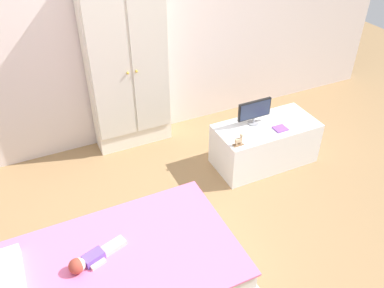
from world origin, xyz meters
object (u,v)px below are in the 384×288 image
(doll, at_px, (87,260))
(wardrobe, at_px, (128,66))
(tv_stand, at_px, (265,144))
(rocking_horse_toy, at_px, (239,140))
(bed, at_px, (110,279))
(book_purple, at_px, (280,129))
(tv_monitor, at_px, (254,111))

(doll, bearing_deg, wardrobe, 62.45)
(tv_stand, height_order, rocking_horse_toy, rocking_horse_toy)
(bed, bearing_deg, wardrobe, 66.34)
(book_purple, bearing_deg, doll, -161.64)
(book_purple, bearing_deg, tv_monitor, 133.20)
(doll, distance_m, rocking_horse_toy, 1.53)
(tv_stand, height_order, book_purple, book_purple)
(tv_stand, distance_m, tv_monitor, 0.36)
(wardrobe, relative_size, tv_monitor, 5.11)
(bed, relative_size, rocking_horse_toy, 15.35)
(doll, bearing_deg, bed, -23.79)
(bed, distance_m, doll, 0.22)
(wardrobe, bearing_deg, rocking_horse_toy, -58.18)
(rocking_horse_toy, bearing_deg, book_purple, 6.38)
(bed, relative_size, book_purple, 14.72)
(doll, relative_size, wardrobe, 0.24)
(bed, distance_m, rocking_horse_toy, 1.48)
(doll, distance_m, tv_monitor, 1.89)
(wardrobe, height_order, tv_monitor, wardrobe)
(tv_monitor, bearing_deg, bed, -152.01)
(wardrobe, bearing_deg, bed, -113.66)
(tv_stand, bearing_deg, rocking_horse_toy, -158.33)
(wardrobe, height_order, book_purple, wardrobe)
(tv_monitor, bearing_deg, tv_stand, -38.10)
(wardrobe, xyz_separation_m, rocking_horse_toy, (0.61, -0.98, -0.37))
(tv_stand, bearing_deg, doll, -158.14)
(doll, xyz_separation_m, book_purple, (1.87, 0.62, 0.07))
(wardrobe, xyz_separation_m, book_purple, (1.06, -0.93, -0.41))
(rocking_horse_toy, height_order, book_purple, rocking_horse_toy)
(wardrobe, height_order, rocking_horse_toy, wardrobe)
(bed, height_order, rocking_horse_toy, rocking_horse_toy)
(doll, relative_size, tv_stand, 0.42)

